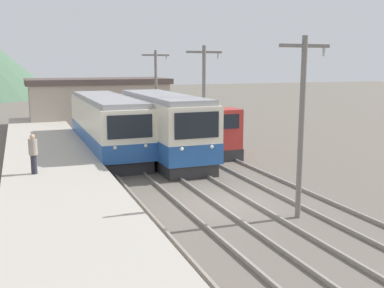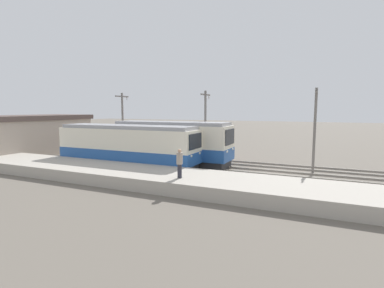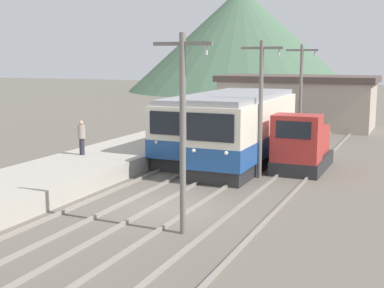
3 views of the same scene
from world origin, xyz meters
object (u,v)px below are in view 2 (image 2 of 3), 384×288
at_px(commuter_train_left, 127,148).
at_px(shunting_locomotive, 186,147).
at_px(catenary_mast_mid, 205,124).
at_px(commuter_train_center, 171,145).
at_px(catenary_mast_far, 123,122).
at_px(person_on_platform, 180,162).
at_px(catenary_mast_near, 315,127).

distance_m(commuter_train_left, shunting_locomotive, 6.40).
bearing_deg(shunting_locomotive, catenary_mast_mid, -119.87).
bearing_deg(commuter_train_center, catenary_mast_far, 76.69).
xyz_separation_m(shunting_locomotive, person_on_platform, (-10.35, -4.52, 0.56)).
bearing_deg(shunting_locomotive, catenary_mast_near, -97.34).
bearing_deg(person_on_platform, catenary_mast_far, 50.92).
relative_size(shunting_locomotive, catenary_mast_near, 0.76).
distance_m(commuter_train_left, catenary_mast_far, 6.00).
height_order(commuter_train_left, catenary_mast_far, catenary_mast_far).
xyz_separation_m(commuter_train_left, catenary_mast_far, (4.31, 3.72, 1.90)).
bearing_deg(commuter_train_center, commuter_train_left, 136.59).
relative_size(catenary_mast_mid, catenary_mast_far, 1.00).
bearing_deg(person_on_platform, commuter_train_left, 57.65).
distance_m(catenary_mast_mid, person_on_platform, 9.25).
xyz_separation_m(commuter_train_left, catenary_mast_mid, (4.31, -5.27, 1.90)).
bearing_deg(catenary_mast_far, person_on_platform, -129.08).
distance_m(shunting_locomotive, catenary_mast_near, 11.92).
bearing_deg(catenary_mast_mid, person_on_platform, -167.76).
bearing_deg(catenary_mast_mid, commuter_train_center, 119.95).
relative_size(commuter_train_center, shunting_locomotive, 2.19).
xyz_separation_m(shunting_locomotive, catenary_mast_far, (-1.49, 6.39, 2.37)).
bearing_deg(shunting_locomotive, catenary_mast_far, 103.14).
xyz_separation_m(catenary_mast_mid, person_on_platform, (-8.86, -1.92, -1.81)).
relative_size(catenary_mast_near, catenary_mast_far, 1.00).
xyz_separation_m(commuter_train_left, person_on_platform, (-4.55, -7.19, 0.09)).
xyz_separation_m(commuter_train_left, catenary_mast_near, (4.31, -14.26, 1.90)).
xyz_separation_m(shunting_locomotive, catenary_mast_mid, (-1.49, -2.60, 2.37)).
bearing_deg(person_on_platform, shunting_locomotive, 23.58).
xyz_separation_m(commuter_train_center, person_on_platform, (-7.35, -4.54, -0.01)).
relative_size(commuter_train_left, commuter_train_center, 1.16).
xyz_separation_m(catenary_mast_near, person_on_platform, (-8.86, 7.07, -1.81)).
distance_m(commuter_train_left, person_on_platform, 8.51).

